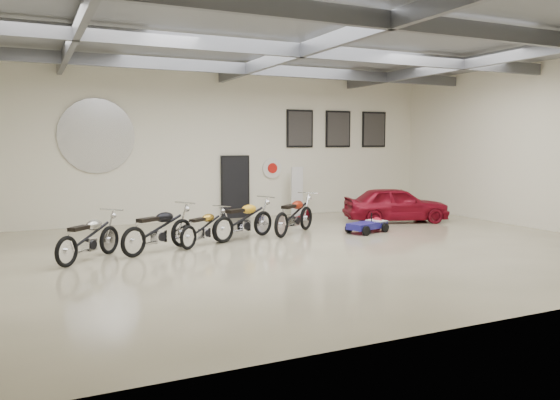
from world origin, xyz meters
name	(u,v)px	position (x,y,z in m)	size (l,w,h in m)	color
floor	(301,249)	(0.00, 0.00, 0.00)	(16.00, 12.00, 0.01)	#B9AD8D
ceiling	(302,40)	(0.00, 0.00, 5.00)	(16.00, 12.00, 0.01)	slate
back_wall	(220,146)	(0.00, 6.00, 2.50)	(16.00, 0.02, 5.00)	white
right_wall	(537,146)	(8.00, 0.00, 2.50)	(0.02, 12.00, 5.00)	white
ceiling_beams	(301,51)	(0.00, 0.00, 4.75)	(15.80, 11.80, 0.32)	#55575D
door	(235,188)	(0.50, 5.95, 1.05)	(0.92, 0.08, 2.10)	black
logo_plaque	(97,136)	(-4.00, 5.95, 2.80)	(2.30, 0.06, 1.16)	silver
poster_left	(300,129)	(3.00, 5.96, 3.10)	(1.05, 0.08, 1.35)	black
poster_mid	(338,129)	(4.60, 5.96, 3.10)	(1.05, 0.08, 1.35)	black
poster_right	(374,130)	(6.20, 5.96, 3.10)	(1.05, 0.08, 1.35)	black
oil_sign	(272,168)	(1.90, 5.95, 1.70)	(0.72, 0.10, 0.72)	white
banner_stand	(297,191)	(2.67, 5.50, 0.90)	(0.49, 0.19, 1.79)	white
motorcycle_silver	(89,237)	(-4.81, 0.87, 0.53)	(2.05, 0.64, 1.07)	silver
motorcycle_black	(159,228)	(-3.21, 1.15, 0.57)	(2.19, 0.68, 1.14)	silver
motorcycle_gold	(204,227)	(-1.97, 1.51, 0.48)	(1.84, 0.57, 0.96)	silver
motorcycle_yellow	(244,219)	(-0.74, 1.92, 0.56)	(2.15, 0.67, 1.12)	silver
motorcycle_red	(294,214)	(0.88, 2.14, 0.57)	(2.19, 0.68, 1.14)	silver
go_kart	(370,222)	(3.01, 1.45, 0.28)	(1.57, 0.71, 0.57)	navy
vintage_car	(396,204)	(4.99, 2.87, 0.58)	(3.40, 1.37, 1.16)	maroon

